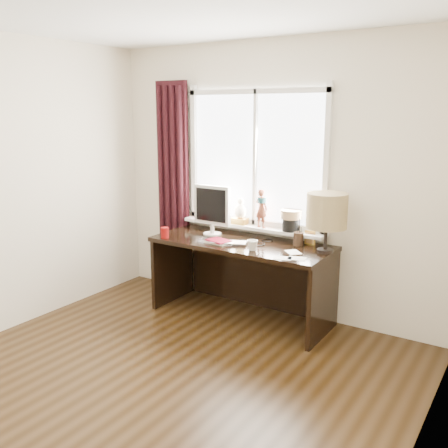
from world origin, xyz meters
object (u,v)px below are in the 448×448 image
Objects in this scene: table_lamp at (327,211)px; monitor at (212,207)px; laptop at (229,243)px; mug at (252,245)px; desk at (246,264)px; red_cup at (165,233)px.

monitor is at bearing -179.68° from table_lamp.
table_lamp is at bearing -8.26° from laptop.
table_lamp is (0.56, 0.28, 0.31)m from mug.
laptop is 0.29m from mug.
laptop is at bearing -33.08° from monitor.
laptop reaches higher than desk.
desk is 1.00m from table_lamp.
mug reaches higher than laptop.
table_lamp is (1.49, 0.36, 0.31)m from red_cup.
mug is at bearing -34.52° from laptop.
mug is (0.28, -0.06, 0.04)m from laptop.
laptop is 0.64× the size of table_lamp.
monitor is at bearing 156.01° from mug.
red_cup is 0.20× the size of table_lamp.
laptop is at bearing -165.40° from table_lamp.
table_lamp is at bearing 26.37° from mug.
monitor is at bearing 48.09° from red_cup.
red_cup is at bearing -152.27° from desk.
laptop is at bearing 11.91° from red_cup.
table_lamp is (1.18, 0.01, 0.09)m from monitor.
desk is at bearing 179.17° from table_lamp.
monitor is (-0.33, 0.21, 0.26)m from laptop.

